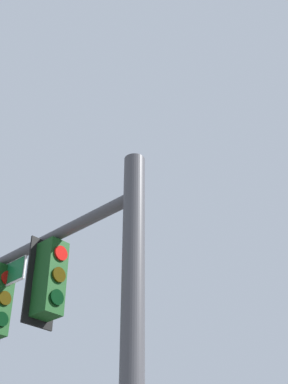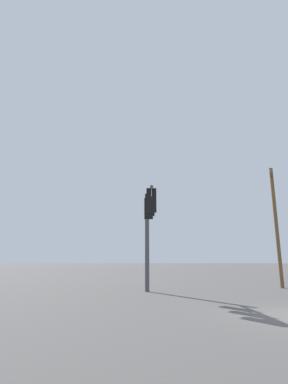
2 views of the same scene
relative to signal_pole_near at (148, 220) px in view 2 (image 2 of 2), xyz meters
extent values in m
cylinder|color=#47474C|center=(-1.61, -0.09, -1.15)|extent=(0.28, 0.28, 6.25)
cylinder|color=#47474C|center=(0.71, 0.04, 1.37)|extent=(4.65, 0.43, 0.17)
cube|color=black|center=(0.21, 0.01, 0.70)|extent=(0.06, 0.52, 1.30)
cube|color=#144719|center=(0.02, 0.00, 0.70)|extent=(0.38, 0.34, 1.10)
cylinder|color=#144719|center=(0.02, 0.00, 1.31)|extent=(0.04, 0.04, 0.12)
cylinder|color=red|center=(-0.18, -0.01, 1.03)|extent=(0.04, 0.22, 0.22)
cylinder|color=#392D05|center=(-0.18, -0.01, 0.70)|extent=(0.04, 0.22, 0.22)
cylinder|color=black|center=(-0.18, -0.01, 0.37)|extent=(0.04, 0.22, 0.22)
cube|color=black|center=(1.48, 0.08, 0.70)|extent=(0.06, 0.52, 1.30)
cube|color=#144719|center=(1.29, 0.07, 0.70)|extent=(0.38, 0.34, 1.10)
cylinder|color=#144719|center=(1.29, 0.07, 1.31)|extent=(0.04, 0.04, 0.12)
cylinder|color=red|center=(1.09, 0.06, 1.03)|extent=(0.04, 0.22, 0.22)
cylinder|color=#392D05|center=(1.09, 0.06, 0.70)|extent=(0.04, 0.22, 0.22)
cylinder|color=black|center=(1.09, 0.06, 0.37)|extent=(0.04, 0.22, 0.22)
cube|color=black|center=(2.76, 0.15, 0.70)|extent=(0.06, 0.52, 1.30)
cube|color=#144719|center=(2.57, 0.14, 0.70)|extent=(0.38, 0.34, 1.10)
cylinder|color=#144719|center=(2.57, 0.14, 1.31)|extent=(0.04, 0.04, 0.12)
cylinder|color=red|center=(2.37, 0.13, 1.03)|extent=(0.04, 0.22, 0.22)
cylinder|color=#392D05|center=(2.37, 0.13, 0.70)|extent=(0.04, 0.22, 0.22)
cylinder|color=black|center=(2.37, 0.13, 0.37)|extent=(0.04, 0.22, 0.22)
cube|color=#0F602D|center=(1.76, 0.10, 1.10)|extent=(2.14, 0.16, 0.35)
cube|color=white|center=(1.76, 0.10, 1.10)|extent=(2.20, 0.15, 0.41)
cylinder|color=brown|center=(-4.10, 9.45, 0.14)|extent=(0.26, 0.26, 8.83)
cube|color=brown|center=(-4.10, 9.45, 3.96)|extent=(1.95, 1.01, 0.12)
cylinder|color=gray|center=(-3.29, 9.07, 4.08)|extent=(0.08, 0.08, 0.16)
cylinder|color=gray|center=(-4.90, 9.84, 4.08)|extent=(0.08, 0.08, 0.16)
camera|label=1|loc=(-5.91, 3.91, -2.34)|focal=50.00mm
camera|label=2|loc=(18.09, -0.03, -2.37)|focal=28.00mm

